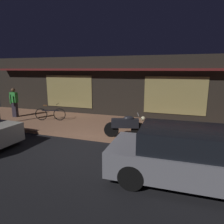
{
  "coord_description": "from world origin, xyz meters",
  "views": [
    {
      "loc": [
        3.43,
        -6.0,
        2.85
      ],
      "look_at": [
        0.57,
        2.4,
        0.95
      ],
      "focal_mm": 31.86,
      "sensor_mm": 36.0,
      "label": 1
    }
  ],
  "objects_px": {
    "bicycle_parked": "(50,114)",
    "person_photographer": "(14,102)",
    "motorcycle": "(126,125)",
    "parked_car_across": "(188,156)"
  },
  "relations": [
    {
      "from": "motorcycle",
      "to": "person_photographer",
      "type": "bearing_deg",
      "value": 169.04
    },
    {
      "from": "bicycle_parked",
      "to": "motorcycle",
      "type": "bearing_deg",
      "value": -16.03
    },
    {
      "from": "bicycle_parked",
      "to": "person_photographer",
      "type": "height_order",
      "value": "person_photographer"
    },
    {
      "from": "motorcycle",
      "to": "person_photographer",
      "type": "xyz_separation_m",
      "value": [
        -7.0,
        1.36,
        0.38
      ]
    },
    {
      "from": "bicycle_parked",
      "to": "parked_car_across",
      "type": "relative_size",
      "value": 0.39
    },
    {
      "from": "bicycle_parked",
      "to": "parked_car_across",
      "type": "height_order",
      "value": "parked_car_across"
    },
    {
      "from": "bicycle_parked",
      "to": "parked_car_across",
      "type": "xyz_separation_m",
      "value": [
        6.85,
        -3.75,
        0.2
      ]
    },
    {
      "from": "motorcycle",
      "to": "person_photographer",
      "type": "relative_size",
      "value": 1.0
    },
    {
      "from": "motorcycle",
      "to": "bicycle_parked",
      "type": "distance_m",
      "value": 4.75
    },
    {
      "from": "parked_car_across",
      "to": "bicycle_parked",
      "type": "bearing_deg",
      "value": 151.28
    }
  ]
}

